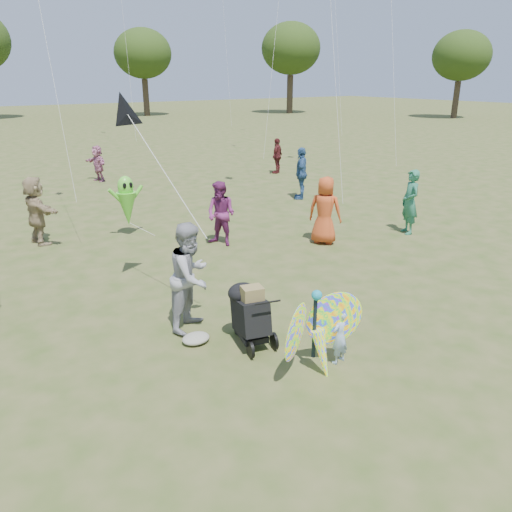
{
  "coord_description": "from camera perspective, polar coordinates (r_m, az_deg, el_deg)",
  "views": [
    {
      "loc": [
        -5.28,
        -5.88,
        4.35
      ],
      "look_at": [
        -0.2,
        1.5,
        1.1
      ],
      "focal_mm": 35.0,
      "sensor_mm": 36.0,
      "label": 1
    }
  ],
  "objects": [
    {
      "name": "ground",
      "position": [
        9.02,
        6.54,
        -9.03
      ],
      "size": [
        160.0,
        160.0,
        0.0
      ],
      "primitive_type": "plane",
      "color": "#51592B",
      "rests_on": "ground"
    },
    {
      "name": "child_girl",
      "position": [
        8.09,
        9.55,
        -9.06
      ],
      "size": [
        0.37,
        0.27,
        0.93
      ],
      "primitive_type": "imported",
      "rotation": [
        0.0,
        0.0,
        3.29
      ],
      "color": "#98B3D7",
      "rests_on": "ground"
    },
    {
      "name": "adult_man",
      "position": [
        8.93,
        -7.42,
        -2.33
      ],
      "size": [
        1.22,
        1.16,
        1.98
      ],
      "primitive_type": "imported",
      "rotation": [
        0.0,
        0.0,
        0.59
      ],
      "color": "#99979D",
      "rests_on": "ground"
    },
    {
      "name": "grey_bag",
      "position": [
        8.78,
        -6.89,
        -9.33
      ],
      "size": [
        0.49,
        0.4,
        0.16
      ],
      "primitive_type": "ellipsoid",
      "color": "gray",
      "rests_on": "ground"
    },
    {
      "name": "crowd_a",
      "position": [
        13.64,
        7.88,
        5.19
      ],
      "size": [
        0.99,
        1.07,
        1.84
      ],
      "primitive_type": "imported",
      "rotation": [
        0.0,
        0.0,
        2.18
      ],
      "color": "#BC461E",
      "rests_on": "ground"
    },
    {
      "name": "crowd_c",
      "position": [
        18.73,
        5.19,
        9.4
      ],
      "size": [
        1.09,
        1.14,
        1.9
      ],
      "primitive_type": "imported",
      "rotation": [
        0.0,
        0.0,
        3.98
      ],
      "color": "#2D4E7B",
      "rests_on": "ground"
    },
    {
      "name": "crowd_d",
      "position": [
        14.72,
        -23.81,
        4.78
      ],
      "size": [
        0.81,
        1.79,
        1.86
      ],
      "primitive_type": "imported",
      "rotation": [
        0.0,
        0.0,
        1.73
      ],
      "color": "#9C8560",
      "rests_on": "ground"
    },
    {
      "name": "crowd_e",
      "position": [
        13.4,
        -4.02,
        4.83
      ],
      "size": [
        0.96,
        1.05,
        1.74
      ],
      "primitive_type": "imported",
      "rotation": [
        0.0,
        0.0,
        5.16
      ],
      "color": "#72265E",
      "rests_on": "ground"
    },
    {
      "name": "crowd_f",
      "position": [
        15.06,
        17.2,
        5.91
      ],
      "size": [
        0.69,
        0.8,
        1.86
      ],
      "primitive_type": "imported",
      "rotation": [
        0.0,
        0.0,
        4.27
      ],
      "color": "#296D50",
      "rests_on": "ground"
    },
    {
      "name": "crowd_h",
      "position": [
        23.79,
        2.44,
        11.37
      ],
      "size": [
        1.02,
        0.83,
        1.63
      ],
      "primitive_type": "imported",
      "rotation": [
        0.0,
        0.0,
        3.68
      ],
      "color": "#521B1D",
      "rests_on": "ground"
    },
    {
      "name": "crowd_j",
      "position": [
        22.99,
        -17.63,
        10.06
      ],
      "size": [
        0.73,
        1.49,
        1.54
      ],
      "primitive_type": "imported",
      "rotation": [
        0.0,
        0.0,
        4.92
      ],
      "color": "#AF6485",
      "rests_on": "ground"
    },
    {
      "name": "jogging_stroller",
      "position": [
        8.45,
        -0.8,
        -6.32
      ],
      "size": [
        0.66,
        1.11,
        1.09
      ],
      "rotation": [
        0.0,
        0.0,
        -0.25
      ],
      "color": "black",
      "rests_on": "ground"
    },
    {
      "name": "butterfly_kite",
      "position": [
        7.69,
        7.08,
        -8.88
      ],
      "size": [
        1.74,
        0.75,
        1.58
      ],
      "color": "#FF2845",
      "rests_on": "ground"
    },
    {
      "name": "delta_kite_rig",
      "position": [
        10.02,
        -14.44,
        15.37
      ],
      "size": [
        1.04,
        2.19,
        2.49
      ],
      "color": "black",
      "rests_on": "ground"
    },
    {
      "name": "alien_kite",
      "position": [
        14.58,
        -14.52,
        5.89
      ],
      "size": [
        1.12,
        0.69,
        1.74
      ],
      "color": "#5CCF30",
      "rests_on": "ground"
    },
    {
      "name": "tree_line",
      "position": [
        51.72,
        -26.35,
        20.82
      ],
      "size": [
        91.78,
        33.6,
        10.79
      ],
      "color": "#3A2D21",
      "rests_on": "ground"
    }
  ]
}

